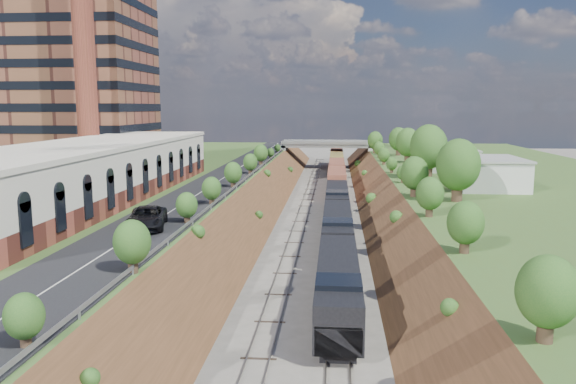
% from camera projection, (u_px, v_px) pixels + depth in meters
% --- Properties ---
extents(platform_left, '(44.00, 180.00, 5.00)m').
position_uv_depth(platform_left, '(120.00, 192.00, 92.24)').
color(platform_left, '#446027').
rests_on(platform_left, ground).
extents(platform_right, '(44.00, 180.00, 5.00)m').
position_uv_depth(platform_right, '(534.00, 197.00, 86.74)').
color(platform_right, '#446027').
rests_on(platform_right, ground).
extents(embankment_left, '(10.00, 180.00, 10.00)m').
position_uv_depth(embankment_left, '(253.00, 209.00, 90.79)').
color(embankment_left, brown).
rests_on(embankment_left, ground).
extents(embankment_right, '(10.00, 180.00, 10.00)m').
position_uv_depth(embankment_right, '(390.00, 211.00, 88.95)').
color(embankment_right, brown).
rests_on(embankment_right, ground).
extents(rail_left_track, '(1.58, 180.00, 0.18)m').
position_uv_depth(rail_left_track, '(304.00, 209.00, 90.07)').
color(rail_left_track, gray).
rests_on(rail_left_track, ground).
extents(rail_right_track, '(1.58, 180.00, 0.18)m').
position_uv_depth(rail_right_track, '(337.00, 209.00, 89.64)').
color(rail_right_track, gray).
rests_on(rail_right_track, ground).
extents(road, '(8.00, 180.00, 0.10)m').
position_uv_depth(road, '(225.00, 178.00, 90.40)').
color(road, black).
rests_on(road, platform_left).
extents(guardrail, '(0.10, 171.00, 0.70)m').
position_uv_depth(guardrail, '(250.00, 175.00, 89.79)').
color(guardrail, '#99999E').
rests_on(guardrail, platform_left).
extents(commercial_building, '(14.30, 62.30, 7.00)m').
position_uv_depth(commercial_building, '(90.00, 171.00, 69.25)').
color(commercial_building, brown).
rests_on(commercial_building, platform_left).
extents(highrise_tower, '(22.00, 22.00, 53.90)m').
position_uv_depth(highrise_tower, '(78.00, 13.00, 100.40)').
color(highrise_tower, brown).
rests_on(highrise_tower, platform_left).
extents(smokestack, '(3.20, 3.20, 40.00)m').
position_uv_depth(smokestack, '(84.00, 49.00, 85.16)').
color(smokestack, brown).
rests_on(smokestack, platform_left).
extents(overpass, '(24.50, 8.30, 7.40)m').
position_uv_depth(overpass, '(327.00, 150.00, 150.20)').
color(overpass, gray).
rests_on(overpass, ground).
extents(white_building_near, '(9.00, 12.00, 4.00)m').
position_uv_depth(white_building_near, '(486.00, 174.00, 78.98)').
color(white_building_near, silver).
rests_on(white_building_near, platform_right).
extents(white_building_far, '(8.00, 10.00, 3.60)m').
position_uv_depth(white_building_far, '(451.00, 160.00, 100.72)').
color(white_building_far, silver).
rests_on(white_building_far, platform_right).
extents(tree_right_large, '(5.25, 5.25, 7.61)m').
position_uv_depth(tree_right_large, '(458.00, 165.00, 67.34)').
color(tree_right_large, '#473323').
rests_on(tree_right_large, platform_right).
extents(tree_left_crest, '(2.45, 2.45, 3.55)m').
position_uv_depth(tree_left_crest, '(178.00, 211.00, 50.39)').
color(tree_left_crest, '#473323').
rests_on(tree_left_crest, platform_left).
extents(freight_train, '(3.27, 131.10, 4.82)m').
position_uv_depth(freight_train, '(337.00, 183.00, 101.20)').
color(freight_train, black).
rests_on(freight_train, ground).
extents(suv, '(4.80, 7.75, 2.00)m').
position_uv_depth(suv, '(147.00, 218.00, 52.41)').
color(suv, black).
rests_on(suv, road).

